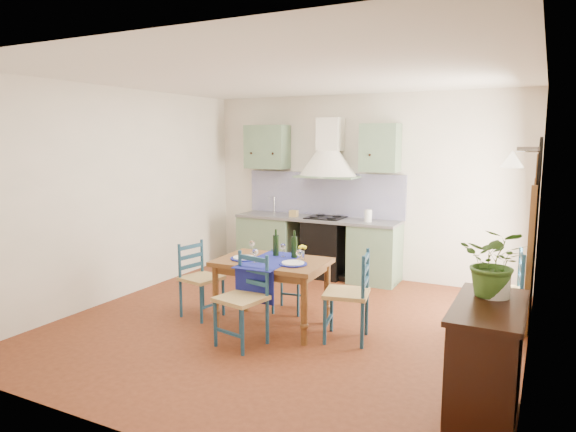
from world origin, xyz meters
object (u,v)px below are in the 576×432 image
object	(u,v)px
sideboard	(486,360)
potted_plant	(495,262)
dining_table	(272,268)
chair_near	(243,299)

from	to	relation	value
sideboard	potted_plant	world-z (taller)	potted_plant
dining_table	potted_plant	size ratio (longest dim) A/B	2.33
sideboard	dining_table	bearing A→B (deg)	155.97
chair_near	sideboard	xyz separation A→B (m)	(2.41, -0.48, 0.02)
dining_table	potted_plant	world-z (taller)	potted_plant
dining_table	chair_near	xyz separation A→B (m)	(-0.02, -0.58, -0.20)
chair_near	dining_table	bearing A→B (deg)	87.83
dining_table	chair_near	size ratio (longest dim) A/B	1.32
dining_table	sideboard	size ratio (longest dim) A/B	1.19
dining_table	sideboard	world-z (taller)	dining_table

